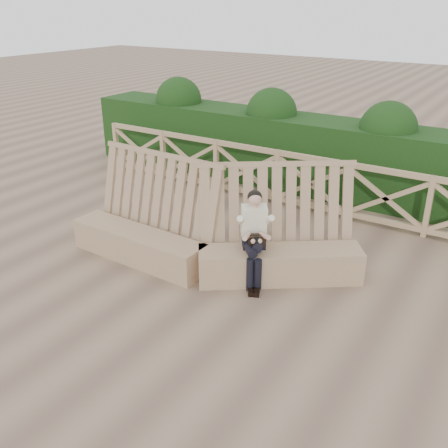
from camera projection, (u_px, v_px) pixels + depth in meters
The scene contains 5 objects.
ground at pixel (206, 292), 6.99m from camera, with size 60.00×60.00×0.00m, color brown.
bench at pixel (208, 242), 7.49m from camera, with size 4.40×2.01×1.62m.
woman at pixel (254, 233), 7.01m from camera, with size 0.63×0.78×1.35m.
guardrail at pixel (310, 184), 9.45m from camera, with size 10.10×0.09×1.10m.
hedge at pixel (335, 158), 10.29m from camera, with size 12.00×1.20×1.50m, color black.
Camera 1 is at (3.43, -4.91, 3.74)m, focal length 40.00 mm.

